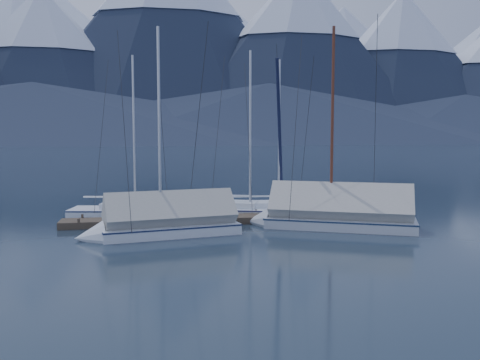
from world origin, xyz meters
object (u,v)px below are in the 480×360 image
(sailboat_open_left, at_px, (145,213))
(sailboat_covered_near, at_px, (327,216))
(person, at_px, (347,198))
(sailboat_open_right, at_px, (287,212))
(sailboat_open_mid, at_px, (259,213))
(sailboat_covered_far, at_px, (157,225))

(sailboat_open_left, distance_m, sailboat_covered_near, 10.14)
(sailboat_covered_near, relative_size, person, 7.01)
(sailboat_open_right, distance_m, sailboat_covered_near, 4.22)
(sailboat_open_mid, xyz_separation_m, sailboat_open_right, (1.69, 0.28, -0.01))
(sailboat_open_left, relative_size, sailboat_covered_far, 0.95)
(sailboat_open_right, distance_m, person, 3.48)
(sailboat_open_left, height_order, sailboat_open_right, sailboat_open_left)
(sailboat_open_left, distance_m, person, 11.16)
(sailboat_open_mid, bearing_deg, sailboat_covered_far, -141.80)
(sailboat_open_left, height_order, sailboat_covered_near, sailboat_covered_near)
(sailboat_open_right, relative_size, sailboat_covered_near, 0.89)
(sailboat_open_right, distance_m, sailboat_covered_far, 8.78)
(sailboat_covered_far, relative_size, person, 6.63)
(sailboat_open_right, bearing_deg, sailboat_open_left, 174.27)
(sailboat_open_left, relative_size, sailboat_open_right, 1.02)
(sailboat_open_left, height_order, person, sailboat_open_left)
(sailboat_open_mid, distance_m, person, 4.85)
(sailboat_covered_near, bearing_deg, sailboat_open_right, 102.05)
(sailboat_open_left, xyz_separation_m, sailboat_open_right, (7.99, -0.80, -0.00))
(sailboat_open_right, bearing_deg, person, -32.55)
(sailboat_open_left, relative_size, sailboat_covered_near, 0.90)
(sailboat_open_mid, height_order, sailboat_open_right, sailboat_open_mid)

